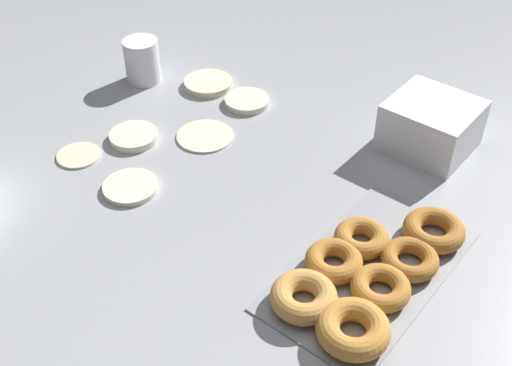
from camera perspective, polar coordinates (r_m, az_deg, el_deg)
ground_plane at (r=1.22m, az=-3.95°, el=1.25°), size 3.00×3.00×0.00m
pancake_0 at (r=1.29m, az=-15.50°, el=2.46°), size 0.08×0.08×0.01m
pancake_1 at (r=1.47m, az=-4.27°, el=8.83°), size 0.11×0.11×0.01m
pancake_2 at (r=1.40m, az=-0.81°, el=7.30°), size 0.10×0.10×0.01m
pancake_3 at (r=1.31m, az=-10.82°, el=4.08°), size 0.10×0.10×0.02m
pancake_4 at (r=1.30m, az=-4.57°, el=4.26°), size 0.11×0.11×0.01m
pancake_5 at (r=1.19m, az=-11.08°, el=-0.35°), size 0.10×0.10×0.01m
donut_tray at (r=1.01m, az=9.92°, el=-7.86°), size 0.37×0.21×0.04m
container_stack at (r=1.29m, az=15.29°, el=4.96°), size 0.15×0.16×0.10m
paper_cup at (r=1.49m, az=-10.09°, el=10.65°), size 0.08×0.08×0.10m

